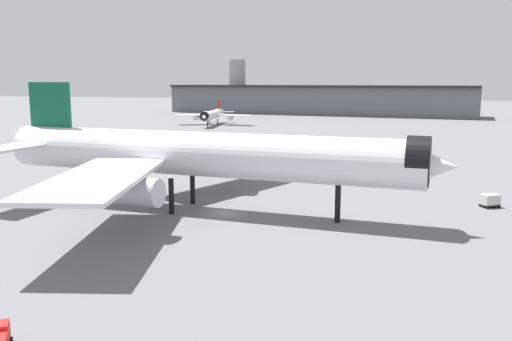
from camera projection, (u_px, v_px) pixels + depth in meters
name	position (u px, v px, depth m)	size (l,w,h in m)	color
ground	(225.00, 213.00, 70.49)	(900.00, 900.00, 0.00)	slate
airliner_near_gate	(198.00, 155.00, 71.03)	(65.61, 59.82, 17.24)	white
airliner_far_taxiway	(213.00, 115.00, 209.65)	(31.32, 34.67, 9.59)	white
terminal_building	(313.00, 99.00, 280.67)	(163.39, 47.51, 29.13)	slate
baggage_cart_trailing	(490.00, 200.00, 73.67)	(2.87, 2.76, 1.82)	black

